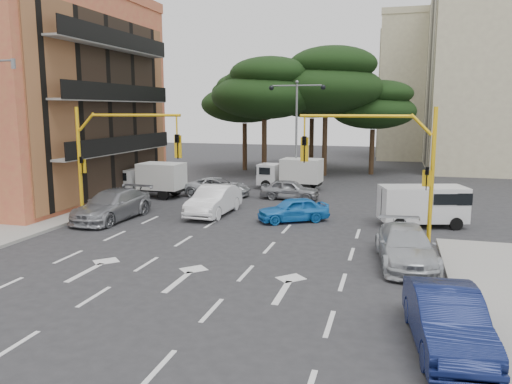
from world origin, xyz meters
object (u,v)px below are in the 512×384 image
at_px(signal_mast_left, 110,149).
at_px(car_silver_cross_a, 218,187).
at_px(box_truck_b, 290,174).
at_px(van_white, 422,206).
at_px(box_truck_a, 150,180).
at_px(signal_mast_right, 389,156).
at_px(street_lamp_center, 297,115).
at_px(car_blue_compact, 293,209).
at_px(car_silver_cross_b, 290,189).
at_px(car_silver_parked, 406,246).
at_px(car_white_hatch, 214,201).
at_px(car_navy_parked, 447,319).
at_px(car_silver_wagon, 112,205).

height_order(signal_mast_left, car_silver_cross_a, signal_mast_left).
bearing_deg(box_truck_b, van_white, -132.91).
height_order(car_silver_cross_a, box_truck_a, box_truck_a).
bearing_deg(car_silver_cross_a, signal_mast_left, 164.65).
height_order(signal_mast_right, street_lamp_center, street_lamp_center).
height_order(street_lamp_center, box_truck_b, street_lamp_center).
bearing_deg(car_blue_compact, signal_mast_right, 24.92).
xyz_separation_m(street_lamp_center, car_silver_cross_b, (0.47, -4.39, -4.77)).
relative_size(street_lamp_center, car_silver_parked, 1.55).
distance_m(car_white_hatch, box_truck_b, 10.06).
distance_m(car_silver_cross_b, car_navy_parked, 20.80).
distance_m(car_silver_cross_a, car_navy_parked, 23.09).
height_order(car_navy_parked, box_truck_b, box_truck_b).
bearing_deg(box_truck_a, car_white_hatch, -122.71).
height_order(car_silver_wagon, car_navy_parked, car_silver_wagon).
distance_m(signal_mast_right, car_white_hatch, 10.62).
relative_size(van_white, box_truck_b, 0.89).
xyz_separation_m(car_white_hatch, car_silver_cross_b, (3.13, 5.89, -0.15)).
xyz_separation_m(car_silver_cross_a, box_truck_b, (4.20, 4.00, 0.53)).
bearing_deg(car_navy_parked, car_white_hatch, 123.14).
distance_m(signal_mast_left, car_silver_cross_a, 10.31).
bearing_deg(car_silver_wagon, car_silver_cross_b, 50.21).
bearing_deg(box_truck_b, car_silver_wagon, 154.21).
xyz_separation_m(car_silver_cross_b, box_truck_a, (-9.27, -1.61, 0.50)).
relative_size(signal_mast_left, van_white, 1.43).
distance_m(car_white_hatch, car_silver_wagon, 5.51).
bearing_deg(signal_mast_right, box_truck_b, 117.77).
bearing_deg(signal_mast_right, car_white_hatch, 158.47).
bearing_deg(car_silver_cross_b, car_silver_wagon, 138.29).
relative_size(signal_mast_left, car_silver_cross_b, 1.55).
relative_size(signal_mast_right, box_truck_b, 1.28).
bearing_deg(car_blue_compact, box_truck_b, 161.58).
distance_m(street_lamp_center, car_silver_cross_b, 6.50).
bearing_deg(car_silver_parked, car_silver_cross_b, 112.97).
xyz_separation_m(van_white, box_truck_a, (-17.30, 4.00, 0.12)).
height_order(signal_mast_right, car_blue_compact, signal_mast_right).
height_order(car_silver_wagon, car_silver_parked, car_silver_wagon).
relative_size(car_silver_wagon, box_truck_a, 1.16).
bearing_deg(box_truck_a, street_lamp_center, -53.59).
distance_m(car_blue_compact, car_silver_parked, 8.30).
relative_size(street_lamp_center, car_silver_wagon, 1.42).
bearing_deg(box_truck_a, car_silver_wagon, -167.17).
distance_m(car_navy_parked, van_white, 13.59).
xyz_separation_m(car_white_hatch, car_silver_parked, (10.25, -6.56, -0.08)).
relative_size(car_silver_cross_a, car_silver_cross_b, 1.16).
height_order(van_white, box_truck_b, box_truck_b).
distance_m(street_lamp_center, car_silver_parked, 19.06).
bearing_deg(street_lamp_center, car_white_hatch, -104.46).
relative_size(signal_mast_left, car_navy_parked, 1.32).
distance_m(car_white_hatch, car_blue_compact, 4.65).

